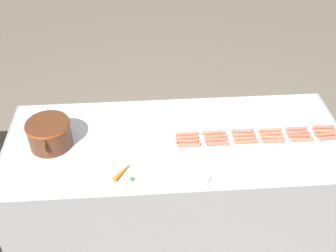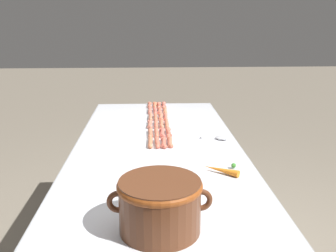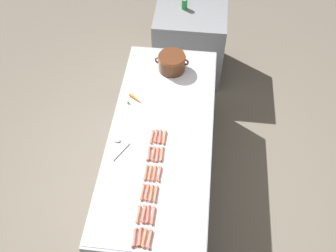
# 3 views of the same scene
# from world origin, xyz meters

# --- Properties ---
(ground_plane) EXTENTS (20.00, 20.00, 0.00)m
(ground_plane) POSITION_xyz_m (0.00, 0.00, 0.00)
(ground_plane) COLOR #756B5B
(griddle_counter) EXTENTS (0.90, 2.21, 0.87)m
(griddle_counter) POSITION_xyz_m (0.00, 0.00, 0.43)
(griddle_counter) COLOR #9EA0A5
(griddle_counter) RESTS_ON ground_plane
(hot_dog_0) EXTENTS (0.03, 0.15, 0.02)m
(hot_dog_0) POSITION_xyz_m (-0.07, -0.98, 0.88)
(hot_dog_0) COLOR #C96554
(hot_dog_0) RESTS_ON griddle_counter
(hot_dog_1) EXTENTS (0.03, 0.15, 0.02)m
(hot_dog_1) POSITION_xyz_m (-0.07, -0.80, 0.88)
(hot_dog_1) COLOR #CA714E
(hot_dog_1) RESTS_ON griddle_counter
(hot_dog_2) EXTENTS (0.03, 0.15, 0.02)m
(hot_dog_2) POSITION_xyz_m (-0.07, -0.62, 0.88)
(hot_dog_2) COLOR #D86C55
(hot_dog_2) RESTS_ON griddle_counter
(hot_dog_3) EXTENTS (0.02, 0.15, 0.02)m
(hot_dog_3) POSITION_xyz_m (-0.07, -0.44, 0.88)
(hot_dog_3) COLOR #C96A4C
(hot_dog_3) RESTS_ON griddle_counter
(hot_dog_4) EXTENTS (0.03, 0.15, 0.02)m
(hot_dog_4) POSITION_xyz_m (-0.07, -0.25, 0.88)
(hot_dog_4) COLOR #D2644C
(hot_dog_4) RESTS_ON griddle_counter
(hot_dog_5) EXTENTS (0.03, 0.15, 0.02)m
(hot_dog_5) POSITION_xyz_m (-0.07, -0.08, 0.88)
(hot_dog_5) COLOR #D36C4F
(hot_dog_5) RESTS_ON griddle_counter
(hot_dog_6) EXTENTS (0.03, 0.15, 0.02)m
(hot_dog_6) POSITION_xyz_m (-0.03, -0.97, 0.88)
(hot_dog_6) COLOR #D66650
(hot_dog_6) RESTS_ON griddle_counter
(hot_dog_7) EXTENTS (0.03, 0.15, 0.02)m
(hot_dog_7) POSITION_xyz_m (-0.03, -0.80, 0.88)
(hot_dog_7) COLOR #CF644E
(hot_dog_7) RESTS_ON griddle_counter
(hot_dog_8) EXTENTS (0.03, 0.15, 0.02)m
(hot_dog_8) POSITION_xyz_m (-0.04, -0.61, 0.88)
(hot_dog_8) COLOR #D87155
(hot_dog_8) RESTS_ON griddle_counter
(hot_dog_9) EXTENTS (0.03, 0.15, 0.02)m
(hot_dog_9) POSITION_xyz_m (-0.03, -0.44, 0.88)
(hot_dog_9) COLOR #D17050
(hot_dog_9) RESTS_ON griddle_counter
(hot_dog_10) EXTENTS (0.03, 0.15, 0.02)m
(hot_dog_10) POSITION_xyz_m (-0.03, -0.25, 0.88)
(hot_dog_10) COLOR #D56353
(hot_dog_10) RESTS_ON griddle_counter
(hot_dog_11) EXTENTS (0.03, 0.15, 0.02)m
(hot_dog_11) POSITION_xyz_m (-0.04, -0.07, 0.88)
(hot_dog_11) COLOR #D2634F
(hot_dog_11) RESTS_ON griddle_counter
(hot_dog_12) EXTENTS (0.03, 0.15, 0.02)m
(hot_dog_12) POSITION_xyz_m (0.00, -0.98, 0.88)
(hot_dog_12) COLOR #D8714D
(hot_dog_12) RESTS_ON griddle_counter
(hot_dog_13) EXTENTS (0.03, 0.15, 0.02)m
(hot_dog_13) POSITION_xyz_m (-0.00, -0.80, 0.88)
(hot_dog_13) COLOR #D16656
(hot_dog_13) RESTS_ON griddle_counter
(hot_dog_14) EXTENTS (0.03, 0.15, 0.02)m
(hot_dog_14) POSITION_xyz_m (0.00, -0.62, 0.88)
(hot_dog_14) COLOR #CB6D4F
(hot_dog_14) RESTS_ON griddle_counter
(hot_dog_15) EXTENTS (0.02, 0.15, 0.02)m
(hot_dog_15) POSITION_xyz_m (0.00, -0.44, 0.88)
(hot_dog_15) COLOR #D66950
(hot_dog_15) RESTS_ON griddle_counter
(hot_dog_16) EXTENTS (0.03, 0.15, 0.02)m
(hot_dog_16) POSITION_xyz_m (0.00, -0.26, 0.88)
(hot_dog_16) COLOR #D66C51
(hot_dog_16) RESTS_ON griddle_counter
(hot_dog_17) EXTENTS (0.03, 0.15, 0.02)m
(hot_dog_17) POSITION_xyz_m (0.00, -0.07, 0.88)
(hot_dog_17) COLOR #CB664F
(hot_dog_17) RESTS_ON griddle_counter
(hot_dog_18) EXTENTS (0.03, 0.15, 0.02)m
(hot_dog_18) POSITION_xyz_m (0.04, -0.98, 0.88)
(hot_dog_18) COLOR #CC6751
(hot_dog_18) RESTS_ON griddle_counter
(hot_dog_19) EXTENTS (0.03, 0.15, 0.02)m
(hot_dog_19) POSITION_xyz_m (0.04, -0.80, 0.88)
(hot_dog_19) COLOR #D46A56
(hot_dog_19) RESTS_ON griddle_counter
(hot_dog_20) EXTENTS (0.03, 0.15, 0.02)m
(hot_dog_20) POSITION_xyz_m (0.04, -0.62, 0.88)
(hot_dog_20) COLOR #CC7053
(hot_dog_20) RESTS_ON griddle_counter
(hot_dog_21) EXTENTS (0.03, 0.15, 0.02)m
(hot_dog_21) POSITION_xyz_m (0.04, -0.44, 0.88)
(hot_dog_21) COLOR #CB6C56
(hot_dog_21) RESTS_ON griddle_counter
(hot_dog_22) EXTENTS (0.03, 0.15, 0.02)m
(hot_dog_22) POSITION_xyz_m (0.04, -0.25, 0.88)
(hot_dog_22) COLOR #C96D4E
(hot_dog_22) RESTS_ON griddle_counter
(hot_dog_23) EXTENTS (0.03, 0.15, 0.02)m
(hot_dog_23) POSITION_xyz_m (0.04, -0.07, 0.88)
(hot_dog_23) COLOR #CA724D
(hot_dog_23) RESTS_ON griddle_counter
(bean_pot) EXTENTS (0.34, 0.28, 0.18)m
(bean_pot) POSITION_xyz_m (0.01, 0.79, 0.97)
(bean_pot) COLOR #562D19
(bean_pot) RESTS_ON griddle_counter
(serving_spoon) EXTENTS (0.16, 0.25, 0.02)m
(serving_spoon) POSITION_xyz_m (-0.34, -0.18, 0.88)
(serving_spoon) COLOR #B7B7BC
(serving_spoon) RESTS_ON griddle_counter
(carrot) EXTENTS (0.16, 0.13, 0.03)m
(carrot) POSITION_xyz_m (-0.28, 0.33, 0.88)
(carrot) COLOR orange
(carrot) RESTS_ON griddle_counter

